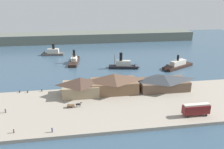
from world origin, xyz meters
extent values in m
plane|color=#385166|center=(0.00, 0.00, 0.00)|extent=(320.00, 320.00, 0.00)
cube|color=#9E9384|center=(0.00, -22.00, 0.60)|extent=(110.00, 36.00, 1.20)
cube|color=gray|center=(0.00, -3.60, 0.50)|extent=(110.00, 0.80, 1.00)
cube|color=#998466|center=(-17.18, -10.87, 3.61)|extent=(14.91, 10.50, 4.82)
pyramid|color=#473328|center=(-17.18, -10.87, 7.24)|extent=(15.20, 11.03, 2.45)
cube|color=brown|center=(-2.91, -10.23, 3.82)|extent=(19.87, 10.44, 5.24)
pyramid|color=brown|center=(-2.91, -10.23, 8.01)|extent=(20.26, 10.96, 3.13)
cube|color=brown|center=(19.28, -10.71, 3.36)|extent=(21.44, 10.52, 4.32)
pyramid|color=#33383D|center=(19.28, -10.71, 6.70)|extent=(21.87, 11.05, 2.36)
cube|color=maroon|center=(21.99, -34.87, 3.64)|extent=(9.51, 2.46, 3.09)
cube|color=beige|center=(21.99, -34.87, 5.44)|extent=(9.13, 1.72, 0.50)
cylinder|color=black|center=(25.32, -33.64, 1.65)|extent=(0.90, 0.18, 0.90)
cylinder|color=black|center=(25.32, -36.10, 1.65)|extent=(0.90, 0.18, 0.90)
cylinder|color=black|center=(18.66, -33.64, 1.65)|extent=(0.90, 0.18, 0.90)
cylinder|color=black|center=(18.66, -36.10, 1.65)|extent=(0.90, 0.18, 0.90)
cube|color=brown|center=(-21.18, -22.08, 2.05)|extent=(2.74, 1.31, 0.50)
cylinder|color=#4C3828|center=(-22.00, -21.43, 1.80)|extent=(1.20, 0.10, 1.20)
cylinder|color=#4C3828|center=(-22.00, -22.74, 1.80)|extent=(1.20, 0.10, 1.20)
ellipsoid|color=black|center=(-18.41, -22.08, 2.30)|extent=(2.00, 0.70, 0.90)
ellipsoid|color=black|center=(-17.31, -22.08, 2.85)|extent=(0.70, 0.32, 0.44)
cylinder|color=black|center=(-17.81, -21.88, 1.70)|extent=(0.16, 0.16, 1.00)
cylinder|color=black|center=(-17.81, -22.28, 1.70)|extent=(0.16, 0.16, 1.00)
cylinder|color=black|center=(-19.01, -21.88, 1.70)|extent=(0.16, 0.16, 1.00)
cylinder|color=black|center=(-19.01, -22.28, 1.70)|extent=(0.16, 0.16, 1.00)
cylinder|color=#33384C|center=(-26.59, -37.50, 1.93)|extent=(0.43, 0.43, 1.46)
sphere|color=#CCA889|center=(-26.59, -37.50, 2.79)|extent=(0.27, 0.27, 0.27)
cylinder|color=#33384C|center=(-44.27, -22.43, 1.94)|extent=(0.43, 0.43, 1.48)
sphere|color=#CCA889|center=(-44.27, -22.43, 2.81)|extent=(0.27, 0.27, 0.27)
cylinder|color=#4C3D33|center=(-38.20, -36.05, 1.84)|extent=(0.38, 0.38, 1.29)
sphere|color=#CCA889|center=(-38.20, -36.05, 2.61)|extent=(0.24, 0.24, 0.24)
cylinder|color=black|center=(34.27, -5.06, 1.65)|extent=(0.44, 0.44, 0.90)
cylinder|color=black|center=(-33.97, -5.05, 1.65)|extent=(0.44, 0.44, 0.90)
cylinder|color=black|center=(-43.25, -4.85, 1.65)|extent=(0.44, 0.44, 0.90)
cylinder|color=black|center=(-39.83, -5.51, 1.65)|extent=(0.44, 0.44, 0.90)
cube|color=#514C47|center=(-35.00, 63.05, 0.72)|extent=(15.37, 6.60, 1.44)
cone|color=#514C47|center=(-42.45, 63.70, 0.72)|extent=(3.10, 4.99, 4.77)
cube|color=beige|center=(-35.00, 63.05, 2.98)|extent=(8.25, 4.56, 3.10)
cylinder|color=black|center=(-34.52, 63.00, 6.32)|extent=(1.79, 1.79, 3.57)
cube|color=black|center=(-20.00, 40.26, 0.88)|extent=(7.37, 20.57, 1.75)
cone|color=black|center=(-18.73, 50.23, 0.88)|extent=(4.81, 4.14, 4.39)
cube|color=silver|center=(-20.00, 40.26, 2.86)|extent=(4.00, 7.64, 2.21)
cylinder|color=black|center=(-19.88, 41.16, 6.16)|extent=(1.40, 1.40, 4.40)
cylinder|color=brown|center=(-20.76, 34.27, 5.18)|extent=(0.24, 0.24, 6.87)
cube|color=black|center=(40.84, 21.24, 0.85)|extent=(21.42, 15.21, 1.69)
cone|color=black|center=(31.54, 16.28, 0.85)|extent=(5.89, 6.54, 5.39)
cube|color=beige|center=(40.84, 21.24, 3.10)|extent=(11.30, 8.22, 2.82)
cylinder|color=black|center=(40.34, 20.98, 6.17)|extent=(1.31, 1.31, 3.33)
cube|color=black|center=(8.56, 25.33, 0.74)|extent=(17.55, 7.70, 1.49)
cone|color=black|center=(16.92, 23.82, 0.74)|extent=(3.77, 4.76, 4.29)
cube|color=beige|center=(8.56, 25.33, 3.06)|extent=(8.74, 4.21, 3.14)
cylinder|color=black|center=(7.18, 25.57, 7.00)|extent=(1.75, 1.75, 4.73)
cylinder|color=brown|center=(3.55, 26.23, 4.91)|extent=(0.24, 0.24, 6.83)
cube|color=#60665B|center=(0.00, 110.00, 4.00)|extent=(180.00, 24.00, 8.00)
camera|label=1|loc=(-17.61, -99.10, 41.30)|focal=36.18mm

